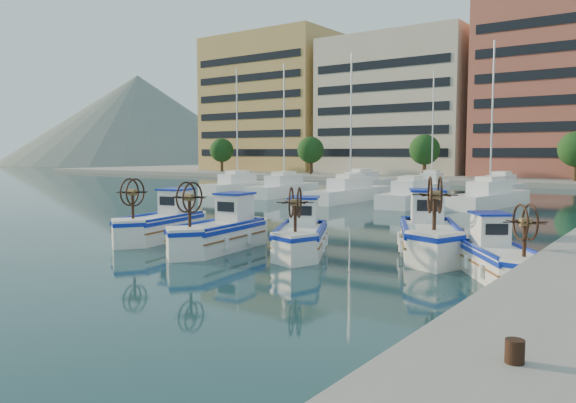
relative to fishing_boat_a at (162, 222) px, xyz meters
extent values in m
plane|color=#1B4247|center=(4.13, 0.53, -0.77)|extent=(300.00, 300.00, 0.00)
cube|color=gray|center=(4.13, 67.53, -0.47)|extent=(180.00, 40.00, 0.60)
cube|color=tan|center=(-43.87, 65.53, 11.83)|extent=(24.00, 14.00, 24.00)
cube|color=black|center=(-43.87, 58.53, 11.83)|extent=(22.08, 0.12, 21.60)
cube|color=beige|center=(-18.87, 65.53, 10.33)|extent=(23.00, 14.00, 21.00)
cube|color=black|center=(-18.87, 58.53, 10.33)|extent=(21.16, 0.12, 18.90)
cube|color=#AF5644|center=(5.13, 65.53, 12.33)|extent=(22.00, 14.00, 25.00)
cube|color=black|center=(5.13, 58.53, 12.33)|extent=(20.24, 0.12, 22.50)
cylinder|color=#3F2B19|center=(-45.87, 54.03, 0.73)|extent=(0.50, 0.50, 3.00)
sphere|color=#1D491A|center=(-45.87, 54.03, 3.43)|extent=(4.00, 4.00, 4.00)
cylinder|color=#3F2B19|center=(-27.87, 54.03, 0.73)|extent=(0.50, 0.50, 3.00)
sphere|color=#1D491A|center=(-27.87, 54.03, 3.43)|extent=(4.00, 4.00, 4.00)
cylinder|color=#3F2B19|center=(-9.87, 54.03, 0.73)|extent=(0.50, 0.50, 3.00)
sphere|color=#1D491A|center=(-9.87, 54.03, 3.43)|extent=(4.00, 4.00, 4.00)
cylinder|color=#3F2B19|center=(8.13, 54.03, 0.73)|extent=(0.50, 0.50, 3.00)
sphere|color=#1D491A|center=(8.13, 54.03, 3.43)|extent=(4.00, 4.00, 4.00)
cone|color=slate|center=(-135.87, 110.53, -0.77)|extent=(180.00, 180.00, 60.00)
cube|color=white|center=(-15.48, 22.94, -0.27)|extent=(2.34, 8.31, 1.00)
cylinder|color=silver|center=(-15.48, 22.94, 5.23)|extent=(0.12, 0.12, 11.00)
cube|color=white|center=(-10.30, 23.21, -0.27)|extent=(3.27, 9.56, 1.00)
cylinder|color=silver|center=(-10.30, 23.21, 5.23)|extent=(0.12, 0.12, 11.00)
cube|color=white|center=(-2.99, 22.08, -0.27)|extent=(2.28, 10.23, 1.00)
cylinder|color=silver|center=(-2.99, 22.08, 5.23)|extent=(0.12, 0.12, 11.00)
cube|color=white|center=(2.42, 21.27, -0.27)|extent=(2.77, 8.36, 1.00)
cube|color=white|center=(7.37, 23.56, -0.27)|extent=(3.28, 9.78, 1.00)
cylinder|color=silver|center=(7.37, 23.56, 5.23)|extent=(0.12, 0.12, 11.00)
cube|color=white|center=(-8.80, 34.69, -0.27)|extent=(3.00, 9.27, 1.00)
cube|color=white|center=(-1.37, 34.96, -0.27)|extent=(3.22, 7.34, 1.00)
cylinder|color=silver|center=(-1.37, 34.96, 5.23)|extent=(0.12, 0.12, 11.00)
cube|color=white|center=(5.14, 34.86, -0.27)|extent=(2.47, 7.82, 1.00)
cube|color=white|center=(0.03, -0.14, -0.25)|extent=(2.53, 4.38, 1.03)
cube|color=#0C23A4|center=(0.03, -0.14, 0.14)|extent=(2.60, 4.51, 0.16)
cube|color=blue|center=(0.03, -0.14, 0.08)|extent=(2.07, 3.90, 0.06)
cube|color=white|center=(-0.20, 1.02, 0.80)|extent=(1.30, 1.46, 1.08)
cube|color=#0C23A4|center=(-0.20, 1.02, 1.39)|extent=(1.48, 1.63, 0.08)
cylinder|color=#331E14|center=(0.37, -1.87, 0.83)|extent=(0.12, 0.12, 1.14)
cylinder|color=brown|center=(0.37, -1.87, 1.44)|extent=(0.36, 0.33, 0.27)
torus|color=#331E14|center=(0.22, -1.90, 1.44)|extent=(0.29, 1.14, 1.15)
torus|color=#331E14|center=(0.51, -1.84, 1.44)|extent=(0.29, 1.14, 1.15)
cube|color=white|center=(3.88, -0.58, -0.25)|extent=(2.27, 4.30, 1.03)
cube|color=#0C23A4|center=(3.88, -0.58, 0.14)|extent=(2.34, 4.43, 0.16)
cube|color=blue|center=(3.88, -0.58, 0.08)|extent=(1.84, 3.84, 0.06)
cube|color=white|center=(3.73, 0.58, 0.80)|extent=(1.23, 1.40, 1.08)
cube|color=#0C23A4|center=(3.73, 0.58, 1.39)|extent=(1.40, 1.56, 0.08)
cylinder|color=#331E14|center=(4.11, -2.33, 0.83)|extent=(0.12, 0.12, 1.13)
cylinder|color=brown|center=(4.11, -2.33, 1.44)|extent=(0.35, 0.31, 0.27)
torus|color=#331E14|center=(3.96, -2.35, 1.44)|extent=(0.22, 1.14, 1.14)
torus|color=#331E14|center=(4.26, -2.31, 1.44)|extent=(0.22, 1.14, 1.14)
cube|color=white|center=(6.94, 0.67, -0.28)|extent=(3.30, 4.23, 0.98)
cube|color=#0C23A4|center=(6.94, 0.67, 0.09)|extent=(3.40, 4.36, 0.15)
cube|color=blue|center=(6.94, 0.67, 0.03)|extent=(2.79, 3.71, 0.06)
cube|color=white|center=(6.42, 1.66, 0.72)|extent=(1.47, 1.55, 1.02)
cube|color=#0C23A4|center=(6.42, 1.66, 1.28)|extent=(1.66, 1.73, 0.07)
cylinder|color=#331E14|center=(7.72, -0.81, 0.75)|extent=(0.11, 0.11, 1.08)
cylinder|color=brown|center=(7.72, -0.81, 1.32)|extent=(0.38, 0.37, 0.26)
torus|color=#331E14|center=(7.60, -0.87, 1.32)|extent=(0.57, 0.99, 1.09)
torus|color=#331E14|center=(7.85, -0.74, 1.32)|extent=(0.57, 0.99, 1.09)
cube|color=white|center=(11.05, 3.07, -0.20)|extent=(3.70, 4.88, 1.12)
cube|color=#0C23A4|center=(11.05, 3.07, 0.22)|extent=(3.81, 5.03, 0.17)
cube|color=blue|center=(11.05, 3.07, 0.15)|extent=(3.13, 4.29, 0.06)
cube|color=white|center=(10.49, 4.22, 0.95)|extent=(1.67, 1.77, 1.18)
cube|color=#0C23A4|center=(10.49, 4.22, 1.59)|extent=(1.88, 1.98, 0.09)
cylinder|color=#331E14|center=(11.90, 1.34, 0.98)|extent=(0.13, 0.13, 1.24)
cylinder|color=brown|center=(11.90, 1.34, 1.64)|extent=(0.44, 0.42, 0.30)
torus|color=#331E14|center=(11.75, 1.27, 1.64)|extent=(0.62, 1.16, 1.25)
torus|color=#331E14|center=(12.04, 1.41, 1.64)|extent=(0.62, 1.16, 1.25)
cube|color=white|center=(14.31, 0.60, -0.31)|extent=(3.38, 3.84, 0.90)
cube|color=#0C23A4|center=(14.31, 0.60, 0.03)|extent=(3.48, 3.95, 0.14)
cube|color=blue|center=(14.31, 0.60, -0.02)|extent=(2.89, 3.34, 0.05)
cube|color=white|center=(13.70, 1.44, 0.61)|extent=(1.42, 1.46, 0.95)
cube|color=#0C23A4|center=(13.70, 1.44, 1.13)|extent=(1.60, 1.64, 0.07)
cylinder|color=#331E14|center=(15.22, -0.66, 0.64)|extent=(0.10, 0.10, 1.00)
cylinder|color=brown|center=(15.22, -0.66, 1.17)|extent=(0.36, 0.36, 0.24)
torus|color=#331E14|center=(15.11, -0.73, 1.17)|extent=(0.64, 0.85, 1.01)
torus|color=#331E14|center=(15.32, -0.58, 1.17)|extent=(0.64, 0.85, 1.01)
camera|label=1|loc=(18.80, -16.63, 3.05)|focal=35.00mm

